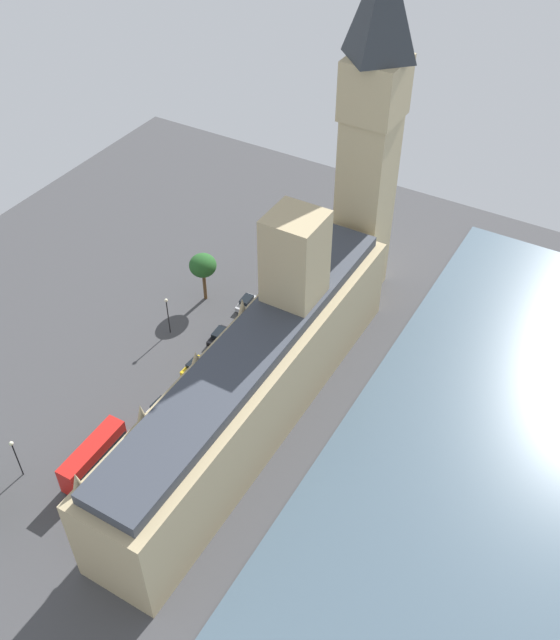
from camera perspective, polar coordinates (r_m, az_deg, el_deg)
The scene contains 14 objects.
ground_plane at distance 101.81m, azimuth -2.96°, elevation -7.49°, with size 135.22×135.22×0.00m, color #424244.
river_thames at distance 94.54m, azimuth 14.57°, elevation -14.78°, with size 39.95×121.69×0.25m, color #475B6B.
parliament_building at distance 95.82m, azimuth -1.68°, elevation -4.23°, with size 10.86×59.66×27.63m.
clock_tower at distance 107.97m, azimuth 7.26°, elevation 14.72°, with size 8.23×8.23×55.14m.
car_silver_opposite_hall at distance 117.73m, azimuth -2.71°, elevation 1.39°, with size 2.10×4.43×1.74m.
car_black_under_trees at distance 112.01m, azimuth -4.87°, elevation -1.26°, with size 2.17×4.61×1.74m.
car_yellow_cab_leading at distance 107.61m, azimuth -6.83°, elevation -3.67°, with size 2.06×4.51×1.74m.
car_white_near_tower at distance 102.88m, azimuth -9.45°, elevation -6.77°, with size 2.10×4.48×1.74m.
double_decker_bus_trailing at distance 96.78m, azimuth -14.60°, elevation -10.42°, with size 2.80×10.54×4.75m.
pedestrian_kerbside at distance 116.52m, azimuth -0.24°, elevation 0.86°, with size 0.53×0.63×1.71m.
pedestrian_midblock at distance 106.75m, azimuth -4.73°, elevation -4.09°, with size 0.45×0.56×1.54m.
plane_tree_far_end at distance 116.25m, azimuth -6.15°, elevation 4.31°, with size 4.44×4.44×8.78m.
street_lamp_by_river_gate at distance 111.73m, azimuth -8.95°, elevation 0.83°, with size 0.56×0.56×6.88m.
street_lamp_slot_10 at distance 97.56m, azimuth -20.33°, elevation -9.83°, with size 0.56×0.56×6.61m.
Camera 1 is at (-37.91, 54.73, 77.03)m, focal length 40.27 mm.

